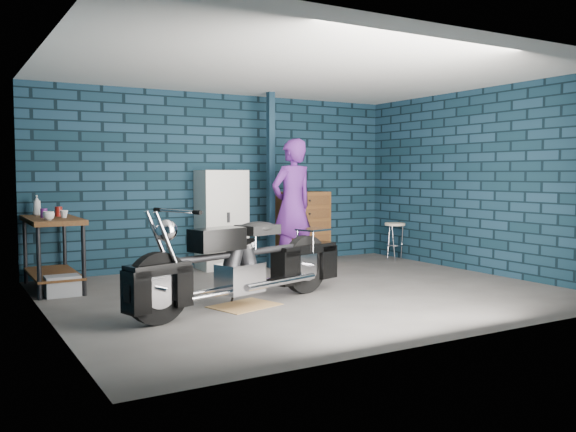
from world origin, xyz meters
The scene contains 16 objects.
ground centered at (0.00, 0.00, 0.00)m, with size 6.00×6.00×0.00m, color #55524F.
room_walls centered at (0.00, 0.55, 1.90)m, with size 6.02×5.01×2.71m.
support_post centered at (0.55, 1.95, 1.35)m, with size 0.10×0.10×2.70m, color #112737.
workbench centered at (-2.68, 1.75, 0.46)m, with size 0.60×1.40×0.91m, color brown.
drip_mat centered at (-1.02, -0.33, 0.00)m, with size 0.70×0.53×0.01m, color #986F42.
motorcycle centered at (-1.02, -0.33, 0.56)m, with size 2.52×0.68×1.11m, color black, non-canonical shape.
person centered at (0.63, 1.43, 0.98)m, with size 0.72×0.47×1.97m, color #572079.
storage_bin centered at (-2.66, 1.25, 0.12)m, with size 0.39×0.28×0.24m, color #9899A0.
locker centered at (-0.16, 2.23, 0.75)m, with size 0.70×0.50×1.51m, color silver.
tool_chest centered at (1.28, 2.23, 0.58)m, with size 0.87×0.48×1.16m, color brown.
shop_stool centered at (2.78, 1.66, 0.31)m, with size 0.34×0.34×0.62m, color beige, non-canonical shape.
cup_a centered at (-2.79, 1.30, 0.96)m, with size 0.13×0.13×0.10m, color beige.
cup_b centered at (-2.56, 1.62, 0.96)m, with size 0.10×0.10×0.09m, color beige.
mug_purple centered at (-2.77, 1.76, 0.97)m, with size 0.08×0.08×0.11m, color #4F175F.
mug_red centered at (-2.57, 1.93, 0.97)m, with size 0.09×0.09×0.12m, color maroon.
bottle centered at (-2.78, 2.29, 1.04)m, with size 0.10×0.10×0.27m, color #9899A0.
Camera 1 is at (-3.92, -6.32, 1.46)m, focal length 38.00 mm.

